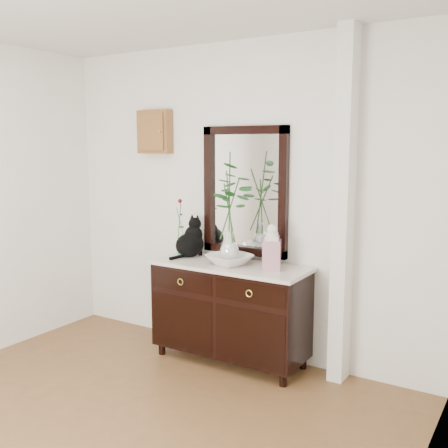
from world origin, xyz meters
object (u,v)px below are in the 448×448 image
Objects in this scene: cat at (190,237)px; lotus_bowl at (229,260)px; sideboard at (230,307)px; ginger_jar at (272,246)px.

cat is 0.50m from lotus_bowl.
ginger_jar is at bearing 1.68° from sideboard.
ginger_jar is at bearing 4.49° from cat.
ginger_jar is (0.37, 0.04, 0.14)m from lotus_bowl.
sideboard is 3.54× the size of ginger_jar.
lotus_bowl reaches higher than sideboard.
cat is (-0.46, 0.07, 0.55)m from sideboard.
ginger_jar is at bearing 6.99° from lotus_bowl.
sideboard is 0.68m from ginger_jar.
ginger_jar reaches higher than lotus_bowl.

